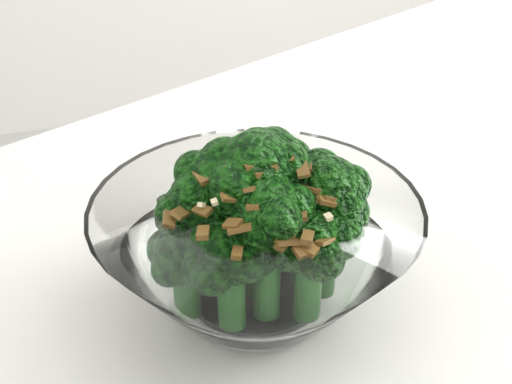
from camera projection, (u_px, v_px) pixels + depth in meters
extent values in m
cylinder|color=white|center=(504.00, 227.00, 1.26)|extent=(0.04, 0.04, 0.71)
cylinder|color=white|center=(256.00, 301.00, 0.49)|extent=(0.08, 0.08, 0.01)
cylinder|color=#1B5817|center=(256.00, 243.00, 0.46)|extent=(0.02, 0.02, 0.08)
sphere|color=#16540F|center=(256.00, 171.00, 0.44)|extent=(0.05, 0.05, 0.05)
cylinder|color=#1B5817|center=(269.00, 227.00, 0.48)|extent=(0.02, 0.02, 0.07)
sphere|color=#16540F|center=(269.00, 163.00, 0.46)|extent=(0.04, 0.04, 0.04)
cylinder|color=#1B5817|center=(223.00, 245.00, 0.47)|extent=(0.02, 0.02, 0.07)
sphere|color=#16540F|center=(222.00, 182.00, 0.44)|extent=(0.04, 0.04, 0.04)
cylinder|color=#1B5817|center=(267.00, 273.00, 0.45)|extent=(0.02, 0.02, 0.06)
sphere|color=#16540F|center=(267.00, 211.00, 0.43)|extent=(0.04, 0.04, 0.04)
cylinder|color=#1B5817|center=(305.00, 250.00, 0.48)|extent=(0.02, 0.02, 0.05)
sphere|color=#16540F|center=(307.00, 201.00, 0.46)|extent=(0.04, 0.04, 0.04)
cylinder|color=#1B5817|center=(201.00, 256.00, 0.47)|extent=(0.02, 0.02, 0.05)
sphere|color=#16540F|center=(198.00, 209.00, 0.46)|extent=(0.04, 0.04, 0.04)
cylinder|color=#1B5817|center=(308.00, 287.00, 0.45)|extent=(0.02, 0.02, 0.05)
sphere|color=#16540F|center=(310.00, 241.00, 0.43)|extent=(0.04, 0.04, 0.04)
cylinder|color=#1B5817|center=(231.00, 298.00, 0.44)|extent=(0.02, 0.02, 0.04)
sphere|color=#16540F|center=(230.00, 253.00, 0.43)|extent=(0.04, 0.04, 0.04)
cylinder|color=#1B5817|center=(304.00, 233.00, 0.50)|extent=(0.02, 0.02, 0.04)
sphere|color=#16540F|center=(306.00, 197.00, 0.49)|extent=(0.04, 0.04, 0.04)
cylinder|color=#1B5817|center=(187.00, 291.00, 0.46)|extent=(0.02, 0.02, 0.04)
sphere|color=#16540F|center=(185.00, 254.00, 0.44)|extent=(0.04, 0.04, 0.04)
cylinder|color=#1B5817|center=(246.00, 230.00, 0.51)|extent=(0.02, 0.02, 0.04)
sphere|color=#16540F|center=(245.00, 192.00, 0.49)|extent=(0.04, 0.04, 0.04)
cylinder|color=#1B5817|center=(324.00, 251.00, 0.47)|extent=(0.02, 0.02, 0.06)
sphere|color=#16540F|center=(327.00, 192.00, 0.45)|extent=(0.04, 0.04, 0.04)
cube|color=olive|center=(274.00, 157.00, 0.49)|extent=(0.01, 0.01, 0.00)
cube|color=olive|center=(306.00, 248.00, 0.41)|extent=(0.01, 0.01, 0.00)
cube|color=olive|center=(287.00, 145.00, 0.45)|extent=(0.01, 0.01, 0.01)
cube|color=olive|center=(202.00, 210.00, 0.42)|extent=(0.01, 0.01, 0.01)
cube|color=olive|center=(169.00, 219.00, 0.42)|extent=(0.01, 0.01, 0.01)
cube|color=olive|center=(249.00, 188.00, 0.42)|extent=(0.01, 0.01, 0.01)
cube|color=olive|center=(255.00, 203.00, 0.41)|extent=(0.01, 0.02, 0.01)
cube|color=olive|center=(233.00, 224.00, 0.41)|extent=(0.01, 0.01, 0.01)
cube|color=olive|center=(302.00, 170.00, 0.43)|extent=(0.01, 0.01, 0.01)
cube|color=olive|center=(324.00, 175.00, 0.45)|extent=(0.01, 0.01, 0.01)
cube|color=olive|center=(263.00, 137.00, 0.45)|extent=(0.01, 0.01, 0.01)
cube|color=olive|center=(203.00, 233.00, 0.41)|extent=(0.01, 0.01, 0.00)
cube|color=olive|center=(237.00, 253.00, 0.40)|extent=(0.01, 0.01, 0.00)
cube|color=olive|center=(337.00, 185.00, 0.44)|extent=(0.01, 0.01, 0.00)
cube|color=olive|center=(294.00, 157.00, 0.45)|extent=(0.01, 0.01, 0.01)
cube|color=olive|center=(232.00, 167.00, 0.42)|extent=(0.01, 0.01, 0.01)
cube|color=olive|center=(240.00, 229.00, 0.41)|extent=(0.01, 0.01, 0.01)
cube|color=olive|center=(295.00, 217.00, 0.41)|extent=(0.01, 0.01, 0.00)
cube|color=olive|center=(227.00, 193.00, 0.41)|extent=(0.01, 0.01, 0.01)
cube|color=olive|center=(307.00, 238.00, 0.41)|extent=(0.01, 0.01, 0.01)
cube|color=olive|center=(197.00, 175.00, 0.43)|extent=(0.01, 0.01, 0.01)
cube|color=olive|center=(309.00, 161.00, 0.47)|extent=(0.01, 0.01, 0.01)
cube|color=olive|center=(325.00, 199.00, 0.43)|extent=(0.01, 0.01, 0.00)
cube|color=olive|center=(305.00, 250.00, 0.41)|extent=(0.01, 0.01, 0.01)
cube|color=olive|center=(301.00, 158.00, 0.45)|extent=(0.01, 0.01, 0.01)
cube|color=olive|center=(278.00, 217.00, 0.41)|extent=(0.01, 0.01, 0.00)
cube|color=olive|center=(298.00, 154.00, 0.47)|extent=(0.01, 0.01, 0.01)
cube|color=olive|center=(345.00, 191.00, 0.44)|extent=(0.01, 0.02, 0.01)
cube|color=olive|center=(282.00, 148.00, 0.46)|extent=(0.01, 0.01, 0.01)
cube|color=olive|center=(284.00, 160.00, 0.43)|extent=(0.01, 0.01, 0.01)
cube|color=olive|center=(327.00, 186.00, 0.44)|extent=(0.01, 0.01, 0.01)
cube|color=olive|center=(285.00, 242.00, 0.41)|extent=(0.01, 0.01, 0.01)
cube|color=olive|center=(298.00, 153.00, 0.48)|extent=(0.02, 0.01, 0.01)
cube|color=olive|center=(240.00, 154.00, 0.48)|extent=(0.01, 0.01, 0.01)
cube|color=olive|center=(268.00, 168.00, 0.42)|extent=(0.01, 0.01, 0.01)
cube|color=olive|center=(298.00, 157.00, 0.49)|extent=(0.01, 0.01, 0.01)
cube|color=olive|center=(240.00, 145.00, 0.45)|extent=(0.01, 0.01, 0.00)
cube|color=olive|center=(288.00, 242.00, 0.40)|extent=(0.01, 0.01, 0.01)
cube|color=olive|center=(222.00, 155.00, 0.48)|extent=(0.01, 0.01, 0.01)
cube|color=olive|center=(302.00, 168.00, 0.43)|extent=(0.01, 0.01, 0.01)
cube|color=olive|center=(252.00, 165.00, 0.42)|extent=(0.01, 0.01, 0.00)
cube|color=olive|center=(269.00, 146.00, 0.44)|extent=(0.01, 0.01, 0.01)
cube|color=olive|center=(310.00, 159.00, 0.47)|extent=(0.01, 0.01, 0.01)
cube|color=olive|center=(242.00, 150.00, 0.47)|extent=(0.01, 0.01, 0.01)
cube|color=olive|center=(201.00, 178.00, 0.43)|extent=(0.01, 0.01, 0.01)
cube|color=olive|center=(325.00, 241.00, 0.41)|extent=(0.01, 0.01, 0.01)
cube|color=olive|center=(310.00, 189.00, 0.43)|extent=(0.02, 0.01, 0.01)
cube|color=olive|center=(327.00, 201.00, 0.43)|extent=(0.01, 0.01, 0.01)
cube|color=olive|center=(324.00, 168.00, 0.47)|extent=(0.01, 0.01, 0.01)
cube|color=olive|center=(338.00, 176.00, 0.46)|extent=(0.01, 0.01, 0.01)
cube|color=olive|center=(182.00, 212.00, 0.42)|extent=(0.01, 0.02, 0.01)
cube|color=olive|center=(263.00, 171.00, 0.42)|extent=(0.01, 0.01, 0.00)
cube|color=olive|center=(333.00, 199.00, 0.43)|extent=(0.01, 0.01, 0.01)
cube|color=olive|center=(246.00, 151.00, 0.48)|extent=(0.01, 0.01, 0.01)
cube|color=beige|center=(243.00, 141.00, 0.44)|extent=(0.00, 0.00, 0.00)
cube|color=beige|center=(202.00, 205.00, 0.42)|extent=(0.01, 0.01, 0.00)
cube|color=beige|center=(242.00, 145.00, 0.42)|extent=(0.01, 0.01, 0.01)
cube|color=beige|center=(286.00, 150.00, 0.46)|extent=(0.00, 0.00, 0.00)
cube|color=beige|center=(271.00, 219.00, 0.41)|extent=(0.00, 0.00, 0.00)
cube|color=beige|center=(316.00, 174.00, 0.44)|extent=(0.00, 0.00, 0.00)
cube|color=beige|center=(307.00, 157.00, 0.47)|extent=(0.01, 0.01, 0.00)
cube|color=beige|center=(291.00, 151.00, 0.48)|extent=(0.01, 0.00, 0.00)
cube|color=beige|center=(204.00, 157.00, 0.47)|extent=(0.00, 0.00, 0.00)
cube|color=beige|center=(278.00, 216.00, 0.41)|extent=(0.00, 0.00, 0.00)
cube|color=beige|center=(264.00, 141.00, 0.44)|extent=(0.00, 0.00, 0.00)
cube|color=beige|center=(338.00, 187.00, 0.44)|extent=(0.01, 0.01, 0.00)
cube|color=beige|center=(238.00, 145.00, 0.45)|extent=(0.01, 0.01, 0.00)
cube|color=beige|center=(242.00, 142.00, 0.45)|extent=(0.00, 0.00, 0.00)
cube|color=beige|center=(253.00, 152.00, 0.49)|extent=(0.01, 0.01, 0.00)
cube|color=beige|center=(215.00, 202.00, 0.41)|extent=(0.00, 0.00, 0.00)
cube|color=beige|center=(328.00, 217.00, 0.42)|extent=(0.01, 0.01, 0.00)
cube|color=beige|center=(201.00, 176.00, 0.44)|extent=(0.00, 0.01, 0.00)
cube|color=beige|center=(230.00, 193.00, 0.41)|extent=(0.00, 0.00, 0.00)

